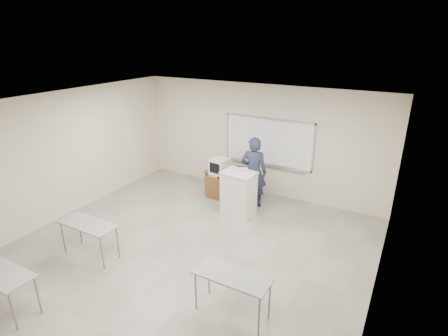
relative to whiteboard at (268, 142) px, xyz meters
The scene contains 10 objects.
floor 4.25m from the whiteboard, 94.32° to the right, with size 7.00×8.00×0.01m, color gray.
whiteboard is the anchor object (origin of this frame).
student_desks 5.39m from the whiteboard, 93.23° to the right, with size 4.40×2.20×0.73m.
instructor_desk 1.49m from the whiteboard, 127.62° to the right, with size 1.32×0.66×0.75m.
podium 1.74m from the whiteboard, 94.64° to the right, with size 0.79×0.57×1.11m.
crt_monitor 1.43m from the whiteboard, 135.82° to the right, with size 0.43×0.48×0.41m.
laptop 1.18m from the whiteboard, 108.02° to the right, with size 0.34×0.31×0.25m.
mouse 1.32m from the whiteboard, 116.60° to the right, with size 0.09×0.06×0.03m, color #B3B7BC.
keyboard 1.43m from the whiteboard, 88.72° to the right, with size 0.47×0.16×0.03m, color beige.
presenter 1.01m from the whiteboard, 91.36° to the right, with size 0.67×0.44×1.84m, color black.
Camera 1 is at (3.64, -4.40, 4.17)m, focal length 28.00 mm.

